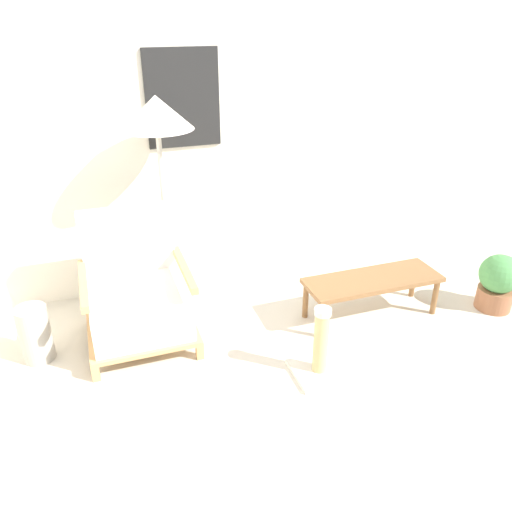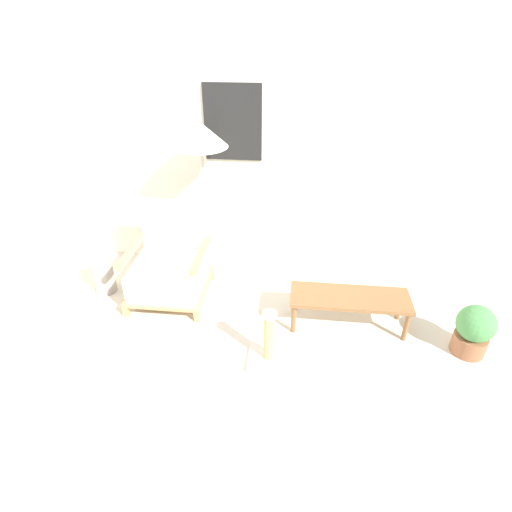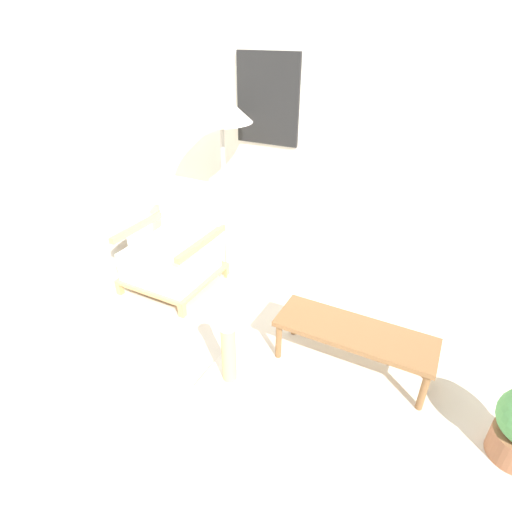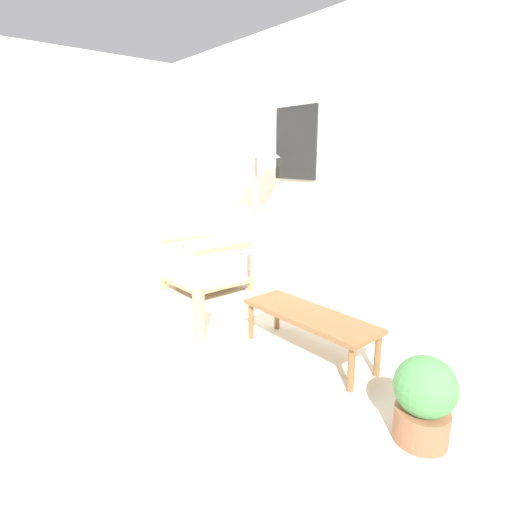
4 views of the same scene
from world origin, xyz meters
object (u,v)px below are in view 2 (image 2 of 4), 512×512
floor_lamp (200,142)px  scratching_post (269,345)px  armchair (170,267)px  potted_plant (474,330)px  vase (103,274)px  coffee_table (350,300)px

floor_lamp → scratching_post: 1.91m
armchair → scratching_post: bearing=-37.2°
potted_plant → vase: bearing=171.7°
vase → armchair: bearing=1.8°
coffee_table → potted_plant: bearing=-13.1°
armchair → vase: 0.71m
vase → scratching_post: size_ratio=0.80×
floor_lamp → coffee_table: 1.96m
vase → coffee_table: bearing=-6.3°
armchair → potted_plant: bearing=-10.9°
armchair → scratching_post: armchair is taller
scratching_post → floor_lamp: bearing=122.0°
coffee_table → scratching_post: 0.85m
armchair → scratching_post: size_ratio=1.82×
floor_lamp → coffee_table: bearing=-25.9°
floor_lamp → vase: bearing=-157.0°
armchair → coffee_table: armchair is taller
vase → scratching_post: bearing=-23.9°
coffee_table → potted_plant: size_ratio=2.28×
floor_lamp → potted_plant: (2.41, -0.92, -1.21)m
floor_lamp → potted_plant: floor_lamp is taller
floor_lamp → potted_plant: size_ratio=3.54×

